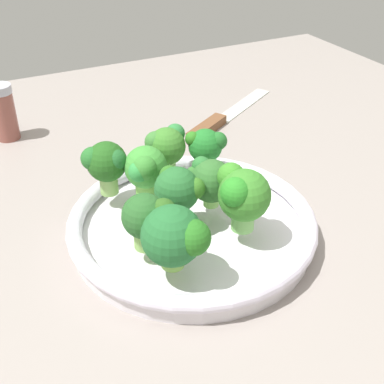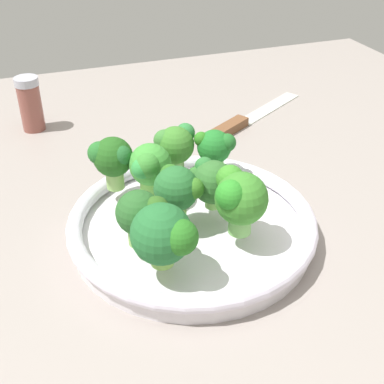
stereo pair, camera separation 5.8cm
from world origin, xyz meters
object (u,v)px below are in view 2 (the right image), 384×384
at_px(bowl, 192,225).
at_px(broccoli_floret_3, 142,214).
at_px(broccoli_floret_1, 177,189).
at_px(broccoli_floret_8, 211,181).
at_px(knife, 243,121).
at_px(broccoli_floret_0, 176,144).
at_px(broccoli_floret_5, 112,158).
at_px(pepper_shaker, 30,104).
at_px(broccoli_floret_2, 163,234).
at_px(broccoli_floret_6, 240,197).
at_px(broccoli_floret_7, 149,167).
at_px(broccoli_floret_4, 215,148).

xyz_separation_m(bowl, broccoli_floret_3, (0.04, -0.07, 0.06)).
bearing_deg(broccoli_floret_1, broccoli_floret_8, 100.46).
bearing_deg(knife, broccoli_floret_0, -46.32).
height_order(broccoli_floret_5, pepper_shaker, broccoli_floret_5).
bearing_deg(broccoli_floret_3, broccoli_floret_0, 148.58).
xyz_separation_m(broccoli_floret_2, knife, (-0.34, 0.25, -0.07)).
bearing_deg(broccoli_floret_1, bowl, 87.41).
bearing_deg(broccoli_floret_5, pepper_shaker, -164.54).
bearing_deg(bowl, broccoli_floret_2, -37.59).
height_order(bowl, pepper_shaker, pepper_shaker).
bearing_deg(pepper_shaker, bowl, 22.26).
relative_size(broccoli_floret_0, broccoli_floret_5, 0.94).
distance_m(bowl, broccoli_floret_6, 0.09).
xyz_separation_m(broccoli_floret_3, broccoli_floret_8, (-0.04, 0.10, -0.00)).
height_order(broccoli_floret_0, broccoli_floret_1, same).
bearing_deg(broccoli_floret_2, broccoli_floret_6, 105.01).
bearing_deg(bowl, broccoli_floret_7, -149.00).
xyz_separation_m(bowl, broccoli_floret_5, (-0.09, -0.07, 0.06)).
height_order(broccoli_floret_0, broccoli_floret_3, same).
distance_m(broccoli_floret_1, broccoli_floret_3, 0.06).
bearing_deg(broccoli_floret_1, pepper_shaker, -160.05).
bearing_deg(broccoli_floret_7, broccoli_floret_3, -20.26).
bearing_deg(broccoli_floret_0, broccoli_floret_6, 8.92).
distance_m(broccoli_floret_7, pepper_shaker, 0.33).
bearing_deg(broccoli_floret_4, broccoli_floret_1, -44.65).
distance_m(broccoli_floret_6, broccoli_floret_7, 0.13).
bearing_deg(pepper_shaker, broccoli_floret_3, 11.61).
xyz_separation_m(broccoli_floret_0, broccoli_floret_2, (0.17, -0.07, -0.00)).
bearing_deg(broccoli_floret_8, broccoli_floret_1, -79.54).
relative_size(broccoli_floret_7, knife, 0.28).
distance_m(broccoli_floret_3, pepper_shaker, 0.41).
bearing_deg(broccoli_floret_2, broccoli_floret_4, 142.64).
distance_m(broccoli_floret_4, broccoli_floret_8, 0.08).
bearing_deg(broccoli_floret_4, broccoli_floret_0, -113.07).
bearing_deg(pepper_shaker, broccoli_floret_2, 12.01).
relative_size(broccoli_floret_6, broccoli_floret_8, 1.23).
distance_m(broccoli_floret_5, broccoli_floret_7, 0.05).
xyz_separation_m(broccoli_floret_6, broccoli_floret_8, (-0.06, -0.01, -0.01)).
distance_m(broccoli_floret_5, pepper_shaker, 0.29).
distance_m(bowl, broccoli_floret_4, 0.11).
bearing_deg(bowl, broccoli_floret_8, 108.39).
bearing_deg(broccoli_floret_6, pepper_shaker, -155.78).
height_order(broccoli_floret_8, pepper_shaker, broccoli_floret_8).
height_order(broccoli_floret_5, knife, broccoli_floret_5).
height_order(broccoli_floret_6, broccoli_floret_7, broccoli_floret_6).
height_order(broccoli_floret_0, broccoli_floret_2, broccoli_floret_2).
bearing_deg(broccoli_floret_0, broccoli_floret_8, 8.48).
height_order(broccoli_floret_3, broccoli_floret_7, broccoli_floret_7).
distance_m(broccoli_floret_3, broccoli_floret_8, 0.10).
bearing_deg(broccoli_floret_3, broccoli_floret_7, 159.74).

